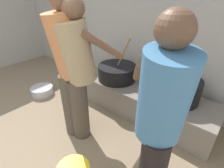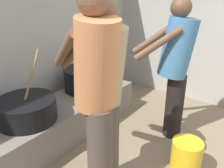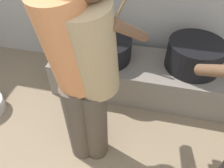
# 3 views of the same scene
# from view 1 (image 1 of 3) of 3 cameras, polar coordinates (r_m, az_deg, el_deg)

# --- Properties ---
(block_enclosure_rear) EXTENTS (5.61, 0.20, 2.44)m
(block_enclosure_rear) POSITION_cam_1_polar(r_m,az_deg,el_deg) (2.99, 3.45, 21.38)
(block_enclosure_rear) COLOR #ADA8A0
(block_enclosure_rear) RESTS_ON ground_plane
(hearth_ledge) EXTENTS (2.01, 0.60, 0.40)m
(hearth_ledge) POSITION_cam_1_polar(r_m,az_deg,el_deg) (2.53, 9.62, -5.33)
(hearth_ledge) COLOR slate
(hearth_ledge) RESTS_ON ground_plane
(cooking_pot_main) EXTENTS (0.57, 0.57, 0.68)m
(cooking_pot_main) POSITION_cam_1_polar(r_m,az_deg,el_deg) (2.60, 1.71, 3.92)
(cooking_pot_main) COLOR black
(cooking_pot_main) RESTS_ON hearth_ledge
(cooking_pot_secondary) EXTENTS (0.54, 0.54, 0.28)m
(cooking_pot_secondary) POSITION_cam_1_polar(r_m,az_deg,el_deg) (2.24, 20.80, -1.56)
(cooking_pot_secondary) COLOR black
(cooking_pot_secondary) RESTS_ON hearth_ledge
(cook_in_tan_shirt) EXTENTS (0.52, 0.72, 1.56)m
(cook_in_tan_shirt) POSITION_cam_1_polar(r_m,az_deg,el_deg) (1.80, -11.04, 5.16)
(cook_in_tan_shirt) COLOR #4C4238
(cook_in_tan_shirt) RESTS_ON ground_plane
(cook_in_blue_shirt) EXTENTS (0.63, 0.71, 1.53)m
(cook_in_blue_shirt) POSITION_cam_1_polar(r_m,az_deg,el_deg) (1.15, 15.52, -11.38)
(cook_in_blue_shirt) COLOR black
(cook_in_blue_shirt) RESTS_ON ground_plane
(cook_in_orange_shirt) EXTENTS (0.58, 0.75, 1.64)m
(cook_in_orange_shirt) POSITION_cam_1_polar(r_m,az_deg,el_deg) (1.86, -14.15, 7.16)
(cook_in_orange_shirt) COLOR #4C4238
(cook_in_orange_shirt) RESTS_ON ground_plane
(metal_mixing_bowl) EXTENTS (0.37, 0.37, 0.13)m
(metal_mixing_bowl) POSITION_cam_1_polar(r_m,az_deg,el_deg) (3.22, -22.15, -2.01)
(metal_mixing_bowl) COLOR #B7B7BC
(metal_mixing_bowl) RESTS_ON ground_plane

